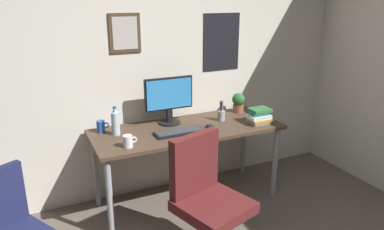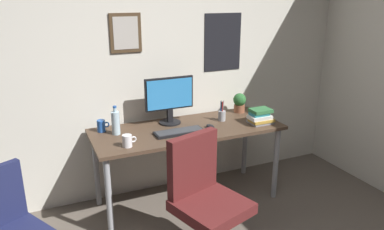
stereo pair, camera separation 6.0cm
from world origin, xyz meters
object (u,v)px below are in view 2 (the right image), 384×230
object	(u,v)px
keyboard	(179,132)
computer_mouse	(210,127)
coffee_mug_far	(101,126)
potted_plant	(239,102)
water_bottle	(116,122)
coffee_mug_near	(127,141)
book_stack_left	(260,117)
pen_cup	(222,115)
side_chair	(6,230)
monitor	(169,98)
office_chair	(204,194)

from	to	relation	value
keyboard	computer_mouse	size ratio (longest dim) A/B	3.91
coffee_mug_far	potted_plant	world-z (taller)	potted_plant
computer_mouse	water_bottle	distance (m)	0.83
coffee_mug_near	book_stack_left	xyz separation A→B (m)	(1.27, 0.04, 0.02)
water_bottle	pen_cup	world-z (taller)	water_bottle
book_stack_left	potted_plant	bearing A→B (deg)	89.61
coffee_mug_near	potted_plant	xyz separation A→B (m)	(1.27, 0.42, 0.06)
side_chair	computer_mouse	world-z (taller)	side_chair
water_bottle	side_chair	bearing A→B (deg)	-140.07
monitor	keyboard	world-z (taller)	monitor
monitor	computer_mouse	xyz separation A→B (m)	(0.28, -0.28, -0.22)
office_chair	pen_cup	distance (m)	1.05
monitor	coffee_mug_near	world-z (taller)	monitor
water_bottle	potted_plant	world-z (taller)	water_bottle
office_chair	water_bottle	xyz separation A→B (m)	(-0.42, 0.88, 0.32)
water_bottle	coffee_mug_far	xyz separation A→B (m)	(-0.10, 0.11, -0.05)
water_bottle	book_stack_left	bearing A→B (deg)	-11.63
monitor	book_stack_left	bearing A→B (deg)	-24.39
office_chair	monitor	distance (m)	1.07
computer_mouse	office_chair	bearing A→B (deg)	-119.56
keyboard	water_bottle	world-z (taller)	water_bottle
pen_cup	book_stack_left	bearing A→B (deg)	-36.82
computer_mouse	pen_cup	bearing A→B (deg)	37.47
office_chair	potted_plant	size ratio (longest dim) A/B	4.87
side_chair	water_bottle	xyz separation A→B (m)	(0.87, 0.73, 0.35)
keyboard	potted_plant	bearing A→B (deg)	21.94
water_bottle	coffee_mug_near	world-z (taller)	water_bottle
office_chair	water_bottle	world-z (taller)	water_bottle
computer_mouse	side_chair	bearing A→B (deg)	-162.51
computer_mouse	book_stack_left	world-z (taller)	book_stack_left
potted_plant	pen_cup	bearing A→B (deg)	-150.07
office_chair	potted_plant	bearing A→B (deg)	48.77
coffee_mug_far	pen_cup	world-z (taller)	pen_cup
water_bottle	potted_plant	xyz separation A→B (m)	(1.29, 0.12, -0.00)
monitor	pen_cup	world-z (taller)	monitor
water_bottle	pen_cup	distance (m)	1.00
pen_cup	water_bottle	bearing A→B (deg)	177.16
coffee_mug_far	pen_cup	bearing A→B (deg)	-8.46
potted_plant	book_stack_left	world-z (taller)	potted_plant
water_bottle	coffee_mug_far	world-z (taller)	water_bottle
keyboard	pen_cup	xyz separation A→B (m)	(0.50, 0.15, 0.04)
computer_mouse	coffee_mug_near	size ratio (longest dim) A/B	0.96
coffee_mug_near	pen_cup	size ratio (longest dim) A/B	0.57
pen_cup	monitor	bearing A→B (deg)	164.58
coffee_mug_near	monitor	bearing A→B (deg)	37.81
computer_mouse	coffee_mug_near	xyz separation A→B (m)	(-0.78, -0.10, 0.03)
keyboard	office_chair	bearing A→B (deg)	-96.98
book_stack_left	office_chair	bearing A→B (deg)	-144.83
book_stack_left	monitor	bearing A→B (deg)	155.61
potted_plant	water_bottle	bearing A→B (deg)	-174.80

